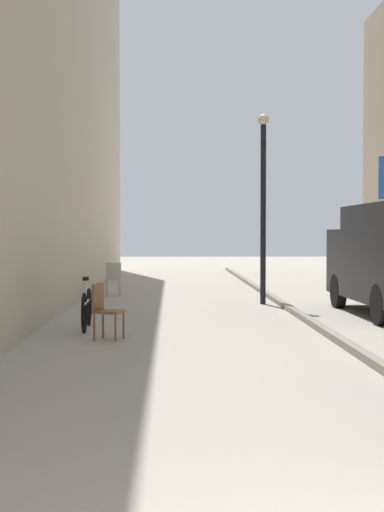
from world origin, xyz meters
The scene contains 6 objects.
ground_plane centered at (0.00, 12.00, 0.00)m, with size 80.00×80.00×0.00m, color #A8A093.
kerb_strip centered at (1.58, 12.00, 0.06)m, with size 0.16×40.00×0.12m, color gray.
lamp_post centered at (1.17, 15.22, 2.72)m, with size 0.28×0.28×4.76m.
bicycle_leaning centered at (-2.71, 10.59, 0.38)m, with size 0.12×1.77×0.98m.
cafe_chair_near_window centered at (-2.26, 9.26, 0.55)m, with size 0.55×0.55×0.94m.
cafe_chair_by_doorway centered at (-2.79, 17.65, 0.55)m, with size 0.44×0.44×0.94m.
Camera 1 is at (-1.13, -2.71, 1.78)m, focal length 50.31 mm.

